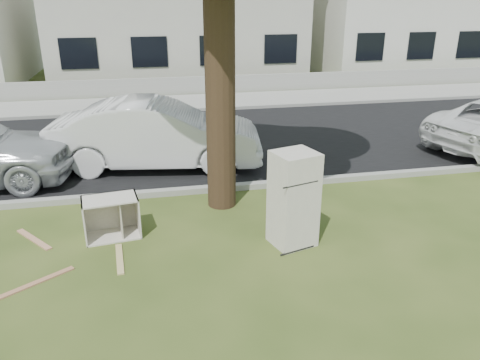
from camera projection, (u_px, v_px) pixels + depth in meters
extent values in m
plane|color=#364719|center=(266.00, 248.00, 7.46)|extent=(120.00, 120.00, 0.00)
cube|color=black|center=(211.00, 141.00, 12.92)|extent=(120.00, 7.00, 0.01)
cube|color=gray|center=(236.00, 190.00, 9.69)|extent=(120.00, 0.18, 0.12)
cube|color=gray|center=(196.00, 111.00, 16.15)|extent=(120.00, 0.18, 0.12)
cube|color=gray|center=(192.00, 102.00, 17.47)|extent=(120.00, 2.80, 0.01)
cube|color=gray|center=(187.00, 86.00, 18.80)|extent=(120.00, 0.15, 0.70)
cylinder|color=black|center=(220.00, 67.00, 8.06)|extent=(0.54, 0.54, 5.20)
cube|color=silver|center=(405.00, 4.00, 24.42)|extent=(10.00, 8.00, 6.60)
cube|color=silver|center=(293.00, 199.00, 7.34)|extent=(0.78, 0.74, 1.55)
cube|color=beige|center=(111.00, 217.00, 7.71)|extent=(0.95, 0.66, 0.69)
cube|color=#A97352|center=(35.00, 283.00, 6.53)|extent=(0.99, 0.70, 0.02)
cube|color=tan|center=(34.00, 239.00, 7.70)|extent=(0.69, 0.85, 0.02)
cube|color=tan|center=(120.00, 259.00, 7.13)|extent=(0.16, 0.89, 0.02)
imported|color=silver|center=(157.00, 134.00, 10.72)|extent=(4.94, 2.37, 1.56)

